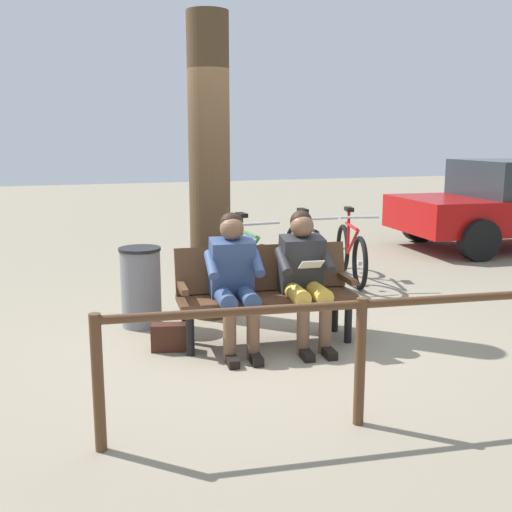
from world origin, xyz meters
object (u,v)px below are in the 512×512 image
(bicycle_green, at_px, (247,262))
(person_companion, at_px, (234,275))
(person_reading, at_px, (304,272))
(bicycle_red, at_px, (351,253))
(tree_trunk, at_px, (209,170))
(bicycle_blue, at_px, (307,255))
(bench, at_px, (265,287))
(handbag, at_px, (169,337))
(litter_bin, at_px, (141,287))

(bicycle_green, bearing_deg, person_companion, -24.45)
(person_reading, relative_size, bicycle_red, 0.73)
(tree_trunk, xyz_separation_m, bicycle_blue, (-1.55, -1.04, -1.16))
(bench, xyz_separation_m, handbag, (0.89, -0.01, -0.39))
(handbag, bearing_deg, bicycle_blue, -138.04)
(bench, distance_m, bicycle_red, 2.69)
(bicycle_green, bearing_deg, person_reading, -6.45)
(person_reading, height_order, litter_bin, person_reading)
(bench, relative_size, person_reading, 1.36)
(bench, xyz_separation_m, person_reading, (-0.30, 0.19, 0.16))
(handbag, relative_size, tree_trunk, 0.10)
(bicycle_green, bearing_deg, handbag, -39.38)
(person_companion, height_order, bicycle_green, person_companion)
(person_reading, distance_m, handbag, 1.33)
(bench, distance_m, litter_bin, 1.29)
(litter_bin, xyz_separation_m, bicycle_green, (-1.43, -0.99, -0.04))
(bench, bearing_deg, bicycle_red, -129.14)
(litter_bin, distance_m, bicycle_green, 1.74)
(tree_trunk, distance_m, litter_bin, 1.35)
(person_companion, distance_m, bicycle_red, 3.04)
(person_reading, bearing_deg, litter_bin, -31.89)
(bicycle_red, bearing_deg, bicycle_blue, -80.03)
(tree_trunk, height_order, bicycle_blue, tree_trunk)
(handbag, relative_size, bicycle_blue, 0.18)
(bicycle_blue, height_order, bicycle_green, same)
(tree_trunk, xyz_separation_m, bicycle_green, (-0.68, -0.87, -1.16))
(bicycle_red, bearing_deg, handbag, -40.19)
(bicycle_red, xyz_separation_m, bicycle_green, (1.47, 0.12, 0.00))
(person_companion, xyz_separation_m, tree_trunk, (-0.07, -1.06, 0.85))
(litter_bin, bearing_deg, handbag, 97.85)
(bicycle_green, bearing_deg, litter_bin, -58.33)
(person_reading, distance_m, bicycle_red, 2.65)
(bicycle_red, height_order, bicycle_green, same)
(tree_trunk, xyz_separation_m, bicycle_red, (-2.15, -0.98, -1.16))
(bench, bearing_deg, person_companion, 27.26)
(bicycle_blue, bearing_deg, bicycle_green, -74.56)
(handbag, xyz_separation_m, tree_trunk, (-0.63, -0.92, 1.40))
(bicycle_red, bearing_deg, person_companion, -31.99)
(bench, distance_m, person_companion, 0.39)
(handbag, bearing_deg, litter_bin, -82.15)
(handbag, relative_size, bicycle_green, 0.18)
(bicycle_green, bearing_deg, bicycle_red, 91.57)
(bicycle_blue, xyz_separation_m, bicycle_green, (0.87, 0.17, 0.00))
(bench, bearing_deg, litter_bin, -33.24)
(person_companion, relative_size, litter_bin, 1.52)
(person_companion, relative_size, bicycle_blue, 0.71)
(bicycle_blue, bearing_deg, tree_trunk, -52.04)
(handbag, height_order, bicycle_blue, bicycle_blue)
(person_reading, relative_size, bicycle_green, 0.71)
(litter_bin, bearing_deg, person_reading, 142.56)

